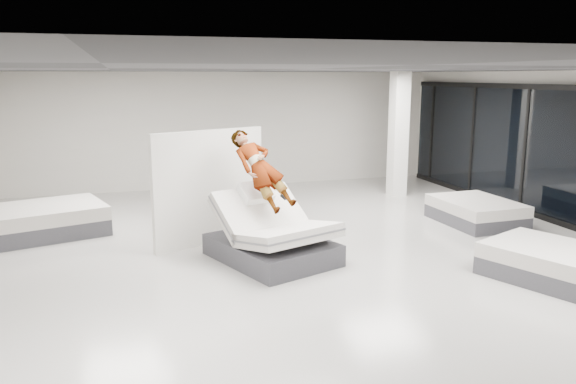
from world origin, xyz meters
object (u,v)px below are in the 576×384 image
Objects in this scene: divider_panel at (210,187)px; flat_bed_right_near at (554,263)px; column at (398,135)px; remote at (284,197)px; person at (261,184)px; flat_bed_right_far at (476,212)px; hero_bed at (272,238)px; flat_bed_left_far at (46,220)px.

flat_bed_right_near is (4.76, -3.45, -0.81)m from divider_panel.
column is (0.59, 6.34, 1.34)m from flat_bed_right_near.
divider_panel is at bearing 109.19° from remote.
person is at bearing -139.82° from column.
person is 0.53× the size of column.
flat_bed_right_far is (4.92, 0.83, -1.03)m from person.
column is at bearing 43.02° from hero_bed.
column reaches higher than hero_bed.
divider_panel reaches higher than flat_bed_right_far.
remote is 1.65m from divider_panel.
hero_bed is 0.77× the size of column.
person reaches higher than flat_bed_left_far.
flat_bed_left_far reaches higher than flat_bed_right_far.
hero_bed is 1.08× the size of flat_bed_right_near.
person is 0.46m from remote.
person is 0.74× the size of flat_bed_right_near.
remote is at bearing -33.89° from flat_bed_left_far.
flat_bed_right_near is 0.71× the size of column.
remote is at bearing -166.79° from flat_bed_right_far.
column reaches higher than divider_panel.
remote is 0.06× the size of flat_bed_left_far.
person is 1.27m from divider_panel.
flat_bed_right_near is at bearing -51.73° from person.
remote is 6.00m from column.
divider_panel is (-0.73, 1.02, -0.22)m from person.
flat_bed_left_far is at bearing -170.53° from column.
hero_bed is 1.05× the size of divider_panel.
column is (5.35, 2.89, 0.54)m from divider_panel.
person is at bearing 122.15° from remote.
remote is at bearing 149.48° from flat_bed_right_near.
flat_bed_right_far is (5.64, -0.19, -0.81)m from divider_panel.
divider_panel is (-1.06, 1.27, -0.01)m from remote.
column reaches higher than flat_bed_right_near.
flat_bed_left_far is 8.61m from column.
person reaches higher than remote.
flat_bed_right_near is at bearing -32.32° from flat_bed_left_far.
remote is (0.21, 0.05, 0.68)m from hero_bed.
divider_panel is at bearing 122.50° from hero_bed.
divider_panel is 1.02× the size of flat_bed_right_near.
remote is 0.04× the size of column.
flat_bed_right_far is 3.37m from column.
flat_bed_left_far is at bearing 144.15° from hero_bed.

